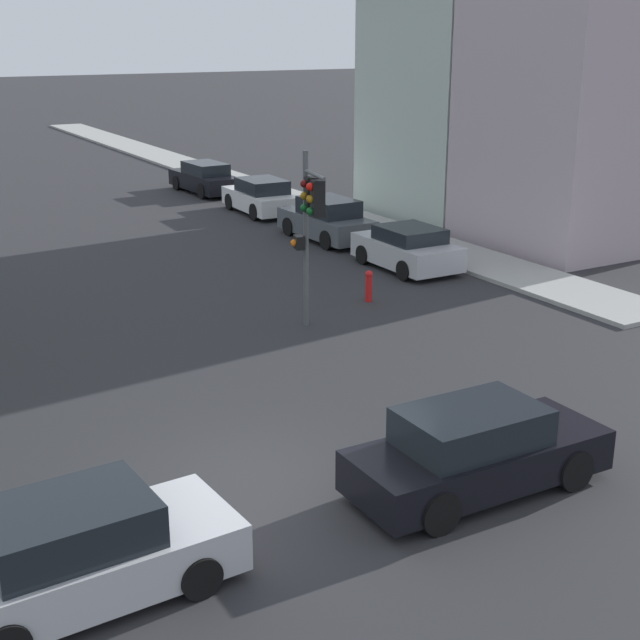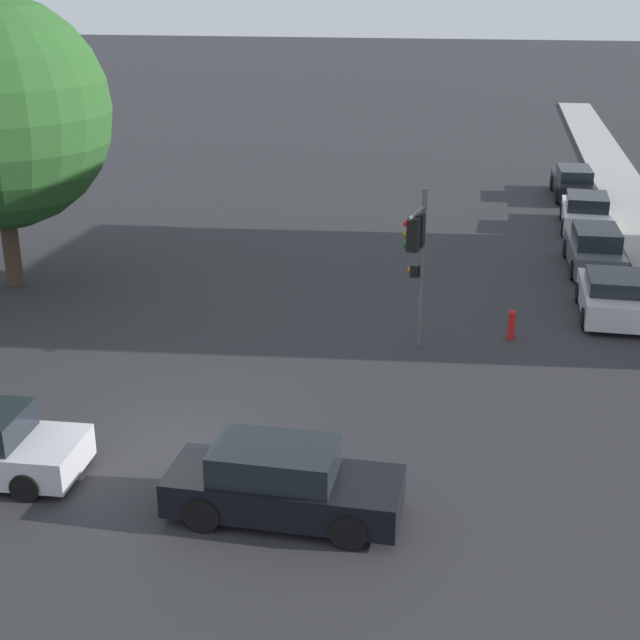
# 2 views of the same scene
# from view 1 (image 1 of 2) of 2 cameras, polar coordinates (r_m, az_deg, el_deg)

# --- Properties ---
(ground_plane) EXTENTS (300.00, 300.00, 0.00)m
(ground_plane) POSITION_cam_1_polar(r_m,az_deg,el_deg) (15.86, -4.65, -10.02)
(ground_plane) COLOR #28282B
(sidewalk_strip) EXTENTS (2.54, 60.00, 0.13)m
(sidewalk_strip) POSITION_cam_1_polar(r_m,az_deg,el_deg) (49.56, -7.01, 9.32)
(sidewalk_strip) COLOR #9E9E99
(sidewalk_strip) RESTS_ON ground_plane
(rowhouse_backdrop) EXTENTS (8.11, 13.12, 12.67)m
(rowhouse_backdrop) POSITION_cam_1_polar(r_m,az_deg,el_deg) (35.97, 13.09, 14.85)
(rowhouse_backdrop) COLOR #B29EA8
(rowhouse_backdrop) RESTS_ON ground_plane
(traffic_signal) EXTENTS (0.56, 1.66, 4.60)m
(traffic_signal) POSITION_cam_1_polar(r_m,az_deg,el_deg) (22.41, -0.67, 6.92)
(traffic_signal) COLOR #515456
(traffic_signal) RESTS_ON ground_plane
(crossing_car_1) EXTENTS (4.31, 2.11, 1.49)m
(crossing_car_1) POSITION_cam_1_polar(r_m,az_deg,el_deg) (12.89, -15.08, -14.22)
(crossing_car_1) COLOR #B7B7BC
(crossing_car_1) RESTS_ON ground_plane
(crossing_car_2) EXTENTS (4.58, 1.88, 1.52)m
(crossing_car_2) POSITION_cam_1_polar(r_m,az_deg,el_deg) (15.33, 9.98, -8.28)
(crossing_car_2) COLOR black
(crossing_car_2) RESTS_ON ground_plane
(parked_car_0) EXTENTS (2.06, 3.85, 1.41)m
(parked_car_0) POSITION_cam_1_polar(r_m,az_deg,el_deg) (29.27, 5.61, 4.58)
(parked_car_0) COLOR #B7B7BC
(parked_car_0) RESTS_ON ground_plane
(parked_car_1) EXTENTS (1.95, 4.42, 1.58)m
(parked_car_1) POSITION_cam_1_polar(r_m,az_deg,el_deg) (33.23, 0.44, 6.39)
(parked_car_1) COLOR #4C5156
(parked_car_1) RESTS_ON ground_plane
(parked_car_2) EXTENTS (2.10, 4.33, 1.48)m
(parked_car_2) POSITION_cam_1_polar(r_m,az_deg,el_deg) (38.36, -3.79, 7.87)
(parked_car_2) COLOR silver
(parked_car_2) RESTS_ON ground_plane
(parked_car_3) EXTENTS (1.95, 4.72, 1.47)m
(parked_car_3) POSITION_cam_1_polar(r_m,az_deg,el_deg) (43.59, -7.40, 8.98)
(parked_car_3) COLOR black
(parked_car_3) RESTS_ON ground_plane
(fire_hydrant) EXTENTS (0.22, 0.22, 0.92)m
(fire_hydrant) POSITION_cam_1_polar(r_m,az_deg,el_deg) (25.62, 3.14, 2.25)
(fire_hydrant) COLOR red
(fire_hydrant) RESTS_ON ground_plane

